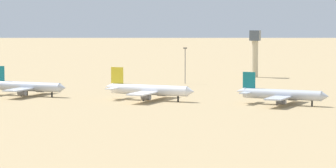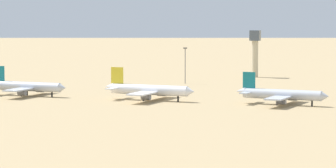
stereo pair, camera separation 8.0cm
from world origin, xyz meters
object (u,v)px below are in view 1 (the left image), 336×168
Objects in this scene: parked_jet_teal_2 at (26,86)px; parked_jet_teal_4 at (281,94)px; light_pole_west at (185,63)px; parked_jet_yellow_3 at (148,90)px; control_tower at (255,49)px.

parked_jet_teal_4 is at bearing 4.32° from parked_jet_teal_2.
light_pole_west reaches higher than parked_jet_teal_2.
control_tower is (20.95, 123.63, 10.42)m from parked_jet_yellow_3.
parked_jet_teal_2 is 106.45m from parked_jet_teal_4.
light_pole_west is at bearing -118.59° from control_tower.
parked_jet_teal_2 is 1.01× the size of parked_jet_teal_4.
parked_jet_yellow_3 is 125.82m from control_tower.
parked_jet_yellow_3 is at bearing -172.52° from parked_jet_teal_4.
parked_jet_yellow_3 is at bearing 3.62° from parked_jet_teal_2.
parked_jet_yellow_3 is 1.60× the size of control_tower.
parked_jet_teal_2 reaches higher than parked_jet_teal_4.
control_tower reaches higher than light_pole_west.
parked_jet_teal_2 is at bearing -123.61° from light_pole_west.
parked_jet_teal_4 is (52.82, -1.86, -0.25)m from parked_jet_yellow_3.
light_pole_west is at bearing 63.44° from parked_jet_teal_2.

